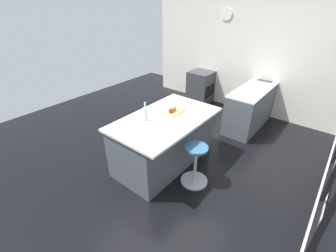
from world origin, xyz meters
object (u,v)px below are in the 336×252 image
(apple_red, at_px, (171,111))
(cutting_board, at_px, (174,112))
(water_bottle, at_px, (145,113))
(kitchen_island, at_px, (164,140))
(oven_range, at_px, (201,87))
(stool_by_window, at_px, (195,166))
(apple_green, at_px, (174,109))

(apple_red, bearing_deg, cutting_board, 166.79)
(apple_red, height_order, water_bottle, water_bottle)
(cutting_board, bearing_deg, kitchen_island, -7.66)
(apple_red, bearing_deg, kitchen_island, -4.96)
(oven_range, xyz_separation_m, apple_red, (2.60, 0.97, 0.54))
(stool_by_window, relative_size, water_bottle, 2.21)
(oven_range, relative_size, stool_by_window, 1.27)
(oven_range, distance_m, kitchen_island, 2.93)
(cutting_board, distance_m, apple_green, 0.06)
(apple_green, bearing_deg, apple_red, 0.19)
(stool_by_window, xyz_separation_m, cutting_board, (-0.35, -0.70, 0.60))
(cutting_board, height_order, apple_green, apple_green)
(oven_range, relative_size, water_bottle, 2.81)
(cutting_board, height_order, apple_red, apple_red)
(cutting_board, bearing_deg, apple_green, -114.02)
(apple_red, bearing_deg, water_bottle, -20.91)
(stool_by_window, relative_size, apple_green, 8.21)
(cutting_board, bearing_deg, apple_red, -13.21)
(oven_range, xyz_separation_m, stool_by_window, (2.87, 1.69, -0.11))
(kitchen_island, relative_size, cutting_board, 5.14)
(oven_range, xyz_separation_m, water_bottle, (3.04, 0.80, 0.60))
(stool_by_window, bearing_deg, kitchen_island, -97.95)
(oven_range, bearing_deg, cutting_board, 21.46)
(oven_range, height_order, stool_by_window, oven_range)
(stool_by_window, height_order, apple_red, apple_red)
(apple_green, distance_m, water_bottle, 0.55)
(kitchen_island, xyz_separation_m, apple_green, (-0.26, 0.01, 0.52))
(kitchen_island, height_order, apple_green, apple_green)
(apple_red, relative_size, water_bottle, 0.25)
(cutting_board, bearing_deg, stool_by_window, 63.05)
(water_bottle, bearing_deg, apple_green, 162.47)
(kitchen_island, relative_size, water_bottle, 5.92)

